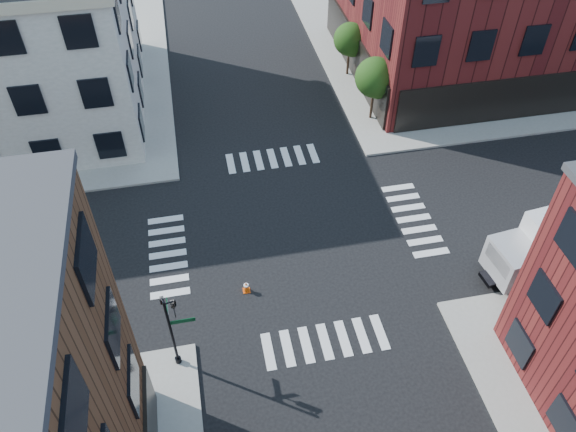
% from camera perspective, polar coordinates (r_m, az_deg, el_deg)
% --- Properties ---
extents(ground, '(120.00, 120.00, 0.00)m').
position_cam_1_polar(ground, '(31.29, 0.67, -2.02)').
color(ground, black).
rests_on(ground, ground).
extents(sidewalk_ne, '(30.00, 30.00, 0.15)m').
position_cam_1_polar(sidewalk_ne, '(54.16, 19.02, 17.50)').
color(sidewalk_ne, gray).
rests_on(sidewalk_ne, ground).
extents(tree_near, '(2.69, 2.69, 4.49)m').
position_cam_1_polar(tree_near, '(38.61, 8.92, 13.56)').
color(tree_near, black).
rests_on(tree_near, ground).
extents(tree_far, '(2.43, 2.43, 4.07)m').
position_cam_1_polar(tree_far, '(43.71, 6.38, 17.27)').
color(tree_far, black).
rests_on(tree_far, ground).
extents(signal_pole, '(1.29, 1.24, 4.60)m').
position_cam_1_polar(signal_pole, '(24.60, -11.74, -10.75)').
color(signal_pole, black).
rests_on(signal_pole, ground).
extents(box_truck, '(8.00, 3.21, 3.54)m').
position_cam_1_polar(box_truck, '(31.73, 26.37, -2.42)').
color(box_truck, silver).
rests_on(box_truck, ground).
extents(traffic_cone, '(0.38, 0.38, 0.69)m').
position_cam_1_polar(traffic_cone, '(28.60, -4.27, -7.17)').
color(traffic_cone, '#E24C0A').
rests_on(traffic_cone, ground).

